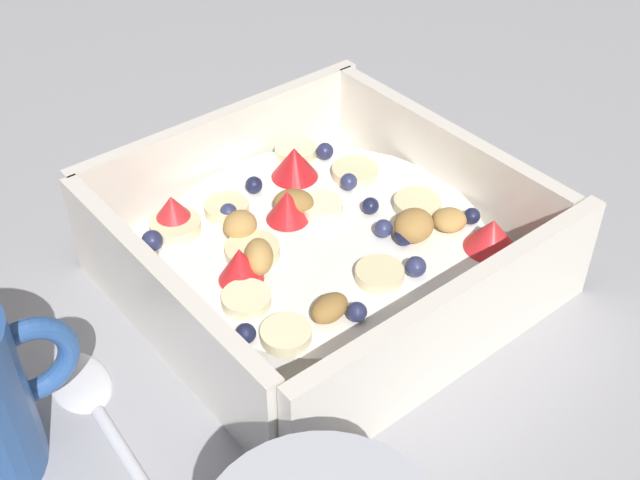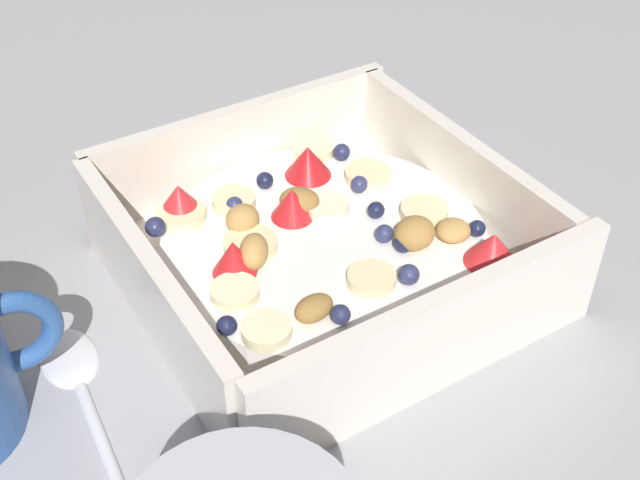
{
  "view_description": "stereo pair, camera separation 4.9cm",
  "coord_description": "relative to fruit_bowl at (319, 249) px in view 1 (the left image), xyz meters",
  "views": [
    {
      "loc": [
        0.25,
        0.3,
        0.34
      ],
      "look_at": [
        0.0,
        0.0,
        0.03
      ],
      "focal_mm": 46.19,
      "sensor_mm": 36.0,
      "label": 1
    },
    {
      "loc": [
        0.21,
        0.33,
        0.34
      ],
      "look_at": [
        0.0,
        0.0,
        0.03
      ],
      "focal_mm": 46.19,
      "sensor_mm": 36.0,
      "label": 2
    }
  ],
  "objects": [
    {
      "name": "ground_plane",
      "position": [
        -0.0,
        -0.0,
        -0.02
      ],
      "size": [
        2.4,
        2.4,
        0.0
      ],
      "primitive_type": "plane",
      "color": "#9E9EA3"
    },
    {
      "name": "spoon",
      "position": [
        0.16,
        0.01,
        -0.02
      ],
      "size": [
        0.04,
        0.17,
        0.01
      ],
      "color": "silver",
      "rests_on": "ground"
    },
    {
      "name": "fruit_bowl",
      "position": [
        0.0,
        0.0,
        0.0
      ],
      "size": [
        0.22,
        0.22,
        0.07
      ],
      "color": "white",
      "rests_on": "ground"
    }
  ]
}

